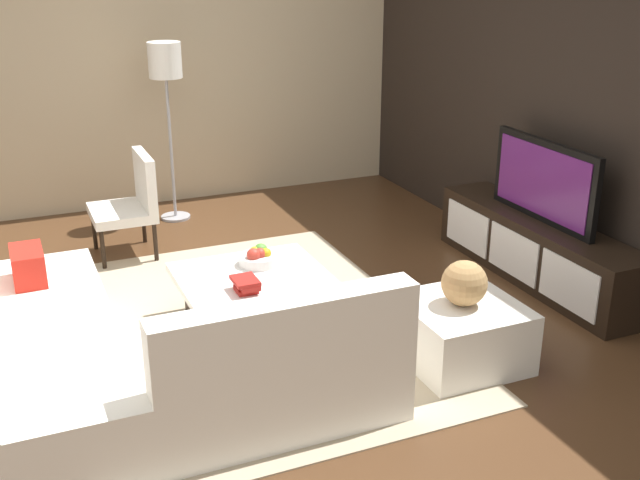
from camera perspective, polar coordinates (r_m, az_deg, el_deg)
The scene contains 14 objects.
ground_plane at distance 5.31m, azimuth -5.50°, elevation -6.99°, with size 14.00×14.00×0.00m, color #4C301C.
feature_wall_back at distance 6.16m, azimuth 18.99°, elevation 9.73°, with size 6.40×0.12×2.80m, color black.
side_wall_left at distance 7.92m, azimuth -11.82°, elevation 12.67°, with size 0.12×5.20×2.80m, color #C6B28E.
area_rug at distance 5.39m, azimuth -5.84°, elevation -6.48°, with size 3.15×2.43×0.01m, color tan.
media_console at distance 6.27m, azimuth 15.70°, elevation -0.69°, with size 2.07×0.45×0.50m.
television at distance 6.10m, azimuth 16.21°, elevation 4.21°, with size 1.15×0.06×0.62m.
sectional_couch at distance 4.58m, azimuth -14.46°, elevation -8.31°, with size 2.28×2.27×0.83m.
coffee_table at distance 5.33m, azimuth -4.89°, elevation -4.43°, with size 0.93×1.00×0.38m.
accent_chair_near at distance 6.66m, azimuth -13.69°, elevation 2.97°, with size 0.57×0.51×0.87m.
floor_lamp at distance 7.30m, azimuth -11.33°, elevation 12.02°, with size 0.30×0.30×1.67m.
ottoman at distance 4.96m, azimuth 10.35°, elevation -6.78°, with size 0.70×0.70×0.40m, color white.
fruit_bowl at distance 5.42m, azimuth -4.57°, elevation -1.27°, with size 0.28×0.28×0.14m.
decorative_ball at distance 4.81m, azimuth 10.61°, elevation -3.16°, with size 0.29×0.29×0.29m, color #AD8451.
book_stack at distance 5.01m, azimuth -5.47°, elevation -3.29°, with size 0.21×0.15×0.09m.
Camera 1 is at (4.49, -1.38, 2.47)m, focal length 43.34 mm.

